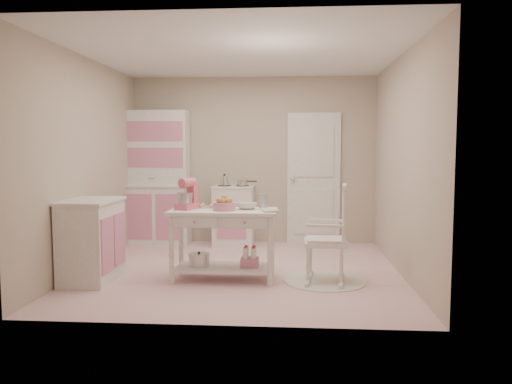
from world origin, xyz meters
TOP-DOWN VIEW (x-y plane):
  - room_shell at (0.00, 0.00)m, footprint 3.84×3.84m
  - door at (0.95, 1.87)m, footprint 0.82×0.05m
  - hutch at (-1.48, 1.66)m, footprint 1.06×0.50m
  - stove at (-0.28, 1.61)m, footprint 0.62×0.57m
  - base_cabinet at (-1.63, -0.58)m, footprint 0.54×0.84m
  - lace_rug at (0.99, -0.42)m, footprint 0.92×0.92m
  - rocking_chair at (0.99, -0.42)m, footprint 0.56×0.77m
  - work_table at (-0.16, -0.43)m, footprint 1.20×0.60m
  - stand_mixer at (-0.58, -0.41)m, footprint 0.30×0.34m
  - cookie_tray at (-0.31, -0.25)m, footprint 0.34×0.24m
  - bread_basket at (-0.14, -0.48)m, footprint 0.25×0.25m
  - mixing_bowl at (0.10, -0.35)m, footprint 0.24×0.24m
  - metal_pitcher at (0.28, -0.27)m, footprint 0.10×0.10m
  - recipe_book at (0.29, -0.55)m, footprint 0.23×0.27m

SIDE VIEW (x-z plane):
  - lace_rug at x=0.99m, z-range 0.00..0.01m
  - work_table at x=-0.16m, z-range 0.00..0.80m
  - stove at x=-0.28m, z-range 0.00..0.92m
  - base_cabinet at x=-1.63m, z-range 0.00..0.92m
  - rocking_chair at x=0.99m, z-range 0.00..1.10m
  - cookie_tray at x=-0.31m, z-range 0.80..0.82m
  - recipe_book at x=0.29m, z-range 0.80..0.82m
  - mixing_bowl at x=0.10m, z-range 0.80..0.87m
  - bread_basket at x=-0.14m, z-range 0.80..0.89m
  - metal_pitcher at x=0.28m, z-range 0.80..0.97m
  - stand_mixer at x=-0.58m, z-range 0.80..1.14m
  - door at x=0.95m, z-range 0.00..2.04m
  - hutch at x=-1.48m, z-range 0.00..2.08m
  - room_shell at x=0.00m, z-range 0.34..2.96m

